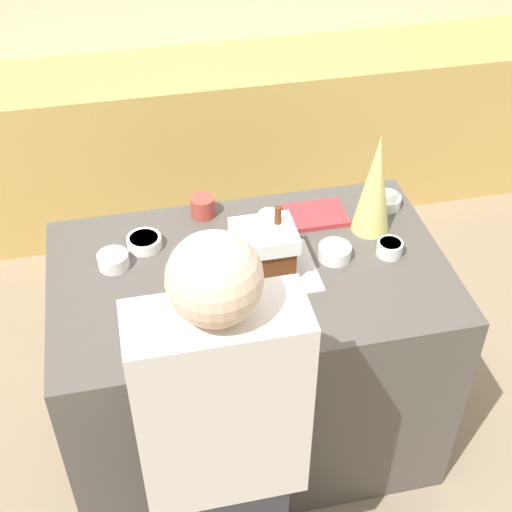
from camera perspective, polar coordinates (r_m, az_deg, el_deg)
The scene contains 15 objects.
ground_plane at distance 3.27m, azimuth -0.40°, elevation -13.69°, with size 12.00×12.00×0.00m, color gray.
back_cabinet_block at distance 4.25m, azimuth -5.34°, elevation 9.14°, with size 6.00×0.60×0.93m.
kitchen_island at distance 2.90m, azimuth -0.44°, elevation -8.15°, with size 1.44×0.88×0.95m.
baking_tray at distance 2.55m, azimuth 0.61°, elevation -1.23°, with size 0.38×0.29×0.01m.
gingerbread_house at distance 2.49m, azimuth 0.63°, elevation 0.56°, with size 0.22×0.18×0.25m.
decorative_tree at distance 2.67m, azimuth 9.51°, elevation 5.68°, with size 0.15×0.15×0.41m.
candy_bowl_center_rear at distance 2.90m, azimuth 10.31°, elevation 4.38°, with size 0.12×0.12×0.05m.
candy_bowl_near_tray_left at distance 2.61m, azimuth 6.31°, elevation 0.36°, with size 0.12×0.12×0.05m.
candy_bowl_beside_tree at distance 2.61m, azimuth -11.36°, elevation -0.30°, with size 0.11×0.11×0.05m.
candy_bowl_far_left at distance 2.77m, azimuth 1.09°, elevation 3.09°, with size 0.09×0.09×0.04m.
candy_bowl_far_right at distance 2.68m, azimuth -8.93°, elevation 1.15°, with size 0.13×0.13×0.04m.
candy_bowl_near_tray_right at distance 2.66m, azimuth 10.65°, elevation 0.67°, with size 0.10×0.10×0.05m.
cookbook at distance 2.81m, azimuth 4.78°, elevation 3.28°, with size 0.23×0.17×0.02m.
mug at distance 2.80m, azimuth -4.30°, elevation 3.96°, with size 0.10×0.10×0.08m.
person at distance 2.12m, azimuth -2.62°, elevation -16.18°, with size 0.45×0.56×1.70m.
Camera 1 is at (-0.39, -1.89, 2.64)m, focal length 50.00 mm.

